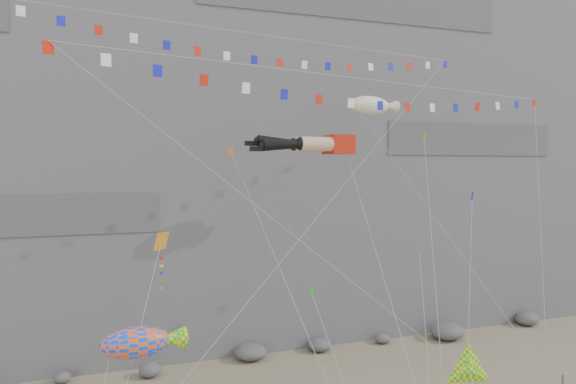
% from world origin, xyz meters
% --- Properties ---
extents(cliff, '(80.00, 28.00, 50.00)m').
position_xyz_m(cliff, '(0.00, 32.00, 25.00)').
color(cliff, slate).
rests_on(cliff, ground).
extents(talus_boulders, '(60.00, 3.00, 1.20)m').
position_xyz_m(talus_boulders, '(0.00, 17.00, 0.60)').
color(talus_boulders, '#58595D').
rests_on(talus_boulders, ground).
extents(legs_kite, '(6.78, 15.71, 22.23)m').
position_xyz_m(legs_kite, '(1.09, 7.08, 16.85)').
color(legs_kite, '#B71C0B').
rests_on(legs_kite, ground).
extents(flag_banner_upper, '(32.49, 17.25, 31.17)m').
position_xyz_m(flag_banner_upper, '(-0.99, 9.62, 23.98)').
color(flag_banner_upper, '#B71C0B').
rests_on(flag_banner_upper, ground).
extents(flag_banner_lower, '(33.94, 10.23, 23.31)m').
position_xyz_m(flag_banner_lower, '(3.28, 3.99, 20.57)').
color(flag_banner_lower, '#B71C0B').
rests_on(flag_banner_lower, ground).
extents(harlequin_kite, '(5.22, 8.58, 14.38)m').
position_xyz_m(harlequin_kite, '(-8.68, 3.74, 11.58)').
color(harlequin_kite, red).
rests_on(harlequin_kite, ground).
extents(fish_windsock, '(5.00, 4.78, 9.07)m').
position_xyz_m(fish_windsock, '(-10.38, -0.40, 7.73)').
color(fish_windsock, '#FF540D').
rests_on(fish_windsock, ground).
extents(delta_kite, '(3.63, 6.38, 8.13)m').
position_xyz_m(delta_kite, '(5.46, -2.90, 5.35)').
color(delta_kite, yellow).
rests_on(delta_kite, ground).
extents(blimp_windsock, '(8.73, 15.69, 25.61)m').
position_xyz_m(blimp_windsock, '(7.89, 12.00, 20.00)').
color(blimp_windsock, beige).
rests_on(blimp_windsock, ground).
extents(small_kite_a, '(3.30, 16.52, 23.03)m').
position_xyz_m(small_kite_a, '(-3.51, 8.59, 15.95)').
color(small_kite_a, '#DF5B12').
rests_on(small_kite_a, ground).
extents(small_kite_b, '(6.16, 10.74, 14.97)m').
position_xyz_m(small_kite_b, '(8.02, 5.37, 9.40)').
color(small_kite_b, purple).
rests_on(small_kite_b, ground).
extents(small_kite_c, '(1.16, 10.20, 12.87)m').
position_xyz_m(small_kite_c, '(-0.85, 2.29, 8.56)').
color(small_kite_c, '#1B9F18').
rests_on(small_kite_c, ground).
extents(small_kite_d, '(8.13, 14.35, 23.46)m').
position_xyz_m(small_kite_d, '(9.66, 7.47, 17.19)').
color(small_kite_d, yellow).
rests_on(small_kite_d, ground).
extents(small_kite_e, '(8.80, 10.63, 18.66)m').
position_xyz_m(small_kite_e, '(11.60, 4.79, 13.26)').
color(small_kite_e, '#151ABD').
rests_on(small_kite_e, ground).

